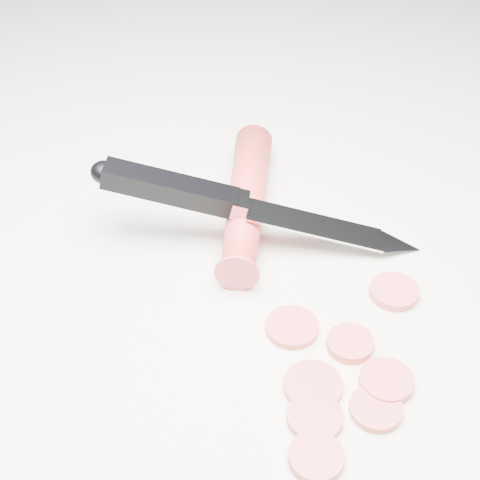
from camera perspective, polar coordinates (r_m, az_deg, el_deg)
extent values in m
plane|color=silver|center=(0.52, 5.12, -5.12)|extent=(2.40, 2.40, 0.00)
cylinder|color=red|center=(0.58, 0.56, 3.50)|extent=(0.09, 0.18, 0.03)
cylinder|color=#D9484A|center=(0.47, 6.25, -12.25)|extent=(0.04, 0.04, 0.01)
cylinder|color=#D9484A|center=(0.45, 6.42, -14.77)|extent=(0.04, 0.04, 0.01)
cylinder|color=#D9484A|center=(0.48, 12.38, -11.66)|extent=(0.04, 0.04, 0.01)
cylinder|color=#D9484A|center=(0.49, 9.37, -8.69)|extent=(0.03, 0.03, 0.01)
cylinder|color=#D9484A|center=(0.54, 13.01, -4.30)|extent=(0.04, 0.04, 0.01)
cylinder|color=#D9484A|center=(0.50, 4.47, -7.41)|extent=(0.04, 0.04, 0.01)
cylinder|color=#D9484A|center=(0.46, 11.51, -13.92)|extent=(0.04, 0.04, 0.01)
cylinder|color=#D9484A|center=(0.44, 6.50, -17.92)|extent=(0.04, 0.04, 0.01)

